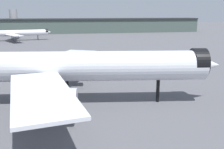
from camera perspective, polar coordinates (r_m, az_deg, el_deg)
name	(u,v)px	position (r m, az deg, el deg)	size (l,w,h in m)	color
ground	(71,103)	(57.47, -9.06, -6.23)	(900.00, 900.00, 0.00)	#56565B
airliner_near_gate	(76,67)	(55.00, -8.07, 1.69)	(62.61, 57.20, 18.39)	silver
airliner_far_taxiway	(18,33)	(191.83, -20.20, 8.64)	(44.34, 39.62, 11.88)	white
terminal_building	(97,25)	(252.30, -3.26, 10.86)	(197.68, 43.77, 21.86)	#475651
service_truck_front	(74,63)	(92.70, -8.37, 2.47)	(5.95, 4.04, 3.00)	black
baggage_cart_trailing	(122,65)	(91.69, 2.24, 2.09)	(2.67, 2.32, 1.82)	black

